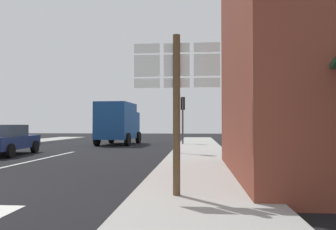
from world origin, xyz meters
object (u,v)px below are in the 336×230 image
at_px(traffic_light_near_right, 176,98).
at_px(traffic_light_far_right, 183,110).
at_px(delivery_truck, 118,122).
at_px(route_sign_post, 177,97).
at_px(sedan_far, 5,140).

bearing_deg(traffic_light_near_right, traffic_light_far_right, 90.00).
height_order(delivery_truck, route_sign_post, route_sign_post).
xyz_separation_m(delivery_truck, route_sign_post, (5.40, -18.15, 0.35)).
xyz_separation_m(sedan_far, traffic_light_far_right, (8.19, 8.36, 1.77)).
xyz_separation_m(route_sign_post, traffic_light_far_right, (-0.59, 17.40, 0.53)).
relative_size(delivery_truck, traffic_light_near_right, 1.37).
distance_m(delivery_truck, traffic_light_far_right, 4.95).
relative_size(route_sign_post, traffic_light_near_right, 0.86).
distance_m(traffic_light_far_right, traffic_light_near_right, 7.72).
bearing_deg(route_sign_post, sedan_far, 134.16).
bearing_deg(sedan_far, route_sign_post, -45.84).
distance_m(delivery_truck, route_sign_post, 18.94).
height_order(delivery_truck, traffic_light_near_right, traffic_light_near_right).
bearing_deg(sedan_far, traffic_light_near_right, 4.54).
relative_size(sedan_far, route_sign_post, 1.35).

